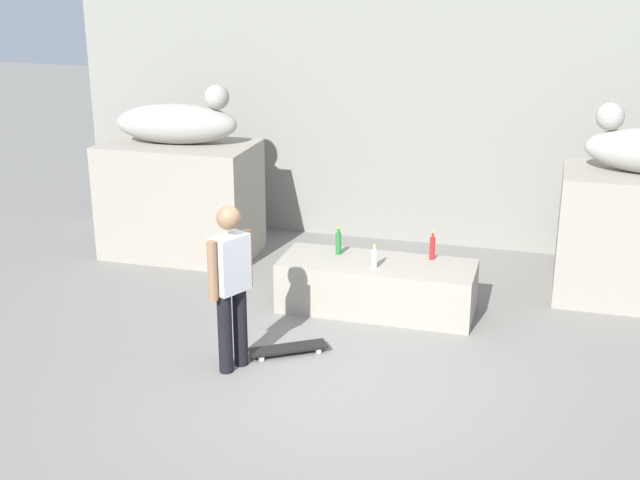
% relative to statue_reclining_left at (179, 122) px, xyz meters
% --- Properties ---
extents(ground_plane, '(40.00, 40.00, 0.00)m').
position_rel_statue_reclining_left_xyz_m(ground_plane, '(2.89, -2.99, -1.80)').
color(ground_plane, slate).
extents(pedestal_left, '(1.99, 1.14, 1.52)m').
position_rel_statue_reclining_left_xyz_m(pedestal_left, '(-0.04, -0.01, -1.04)').
color(pedestal_left, gray).
rests_on(pedestal_left, ground_plane).
extents(statue_reclining_left, '(1.66, 0.78, 0.78)m').
position_rel_statue_reclining_left_xyz_m(statue_reclining_left, '(0.00, 0.00, 0.00)').
color(statue_reclining_left, '#9B998F').
rests_on(statue_reclining_left, pedestal_left).
extents(ledge_block, '(2.20, 0.84, 0.58)m').
position_rel_statue_reclining_left_xyz_m(ledge_block, '(2.89, -1.15, -1.52)').
color(ledge_block, gray).
rests_on(ledge_block, ground_plane).
extents(skater, '(0.34, 0.50, 1.67)m').
position_rel_statue_reclining_left_xyz_m(skater, '(1.84, -2.94, -0.88)').
color(skater, black).
rests_on(skater, ground_plane).
extents(skateboard, '(0.78, 0.60, 0.08)m').
position_rel_statue_reclining_left_xyz_m(skateboard, '(2.27, -2.51, -1.74)').
color(skateboard, black).
rests_on(skateboard, ground_plane).
extents(bottle_green, '(0.07, 0.07, 0.33)m').
position_rel_statue_reclining_left_xyz_m(bottle_green, '(2.40, -1.01, -1.09)').
color(bottle_green, '#1E722D').
rests_on(bottle_green, ledge_block).
extents(bottle_red, '(0.06, 0.06, 0.33)m').
position_rel_statue_reclining_left_xyz_m(bottle_red, '(3.46, -0.88, -1.09)').
color(bottle_red, red).
rests_on(bottle_red, ledge_block).
extents(bottle_clear, '(0.06, 0.06, 0.27)m').
position_rel_statue_reclining_left_xyz_m(bottle_clear, '(2.89, -1.33, -1.12)').
color(bottle_clear, silver).
rests_on(bottle_clear, ledge_block).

